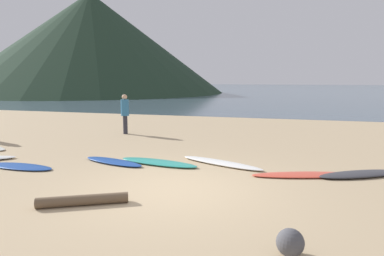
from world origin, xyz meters
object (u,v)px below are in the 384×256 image
at_px(surfboard_5, 221,163).
at_px(driftwood_log, 83,200).
at_px(surfboard_3, 113,162).
at_px(surfboard_6, 306,175).
at_px(surfboard_2, 20,166).
at_px(surfboard_4, 158,162).
at_px(surfboard_7, 360,174).
at_px(person_0, 125,111).
at_px(beach_rock_near, 290,243).

height_order(surfboard_5, driftwood_log, driftwood_log).
bearing_deg(surfboard_3, surfboard_6, 17.26).
bearing_deg(surfboard_5, surfboard_2, -138.63).
distance_m(surfboard_2, surfboard_5, 5.18).
height_order(surfboard_3, surfboard_4, surfboard_4).
distance_m(surfboard_3, surfboard_7, 6.18).
distance_m(surfboard_2, surfboard_4, 3.52).
relative_size(surfboard_7, person_0, 1.33).
xyz_separation_m(surfboard_5, surfboard_7, (3.34, -0.16, 0.00)).
distance_m(surfboard_3, driftwood_log, 3.08).
relative_size(surfboard_4, person_0, 1.41).
bearing_deg(surfboard_4, surfboard_3, -159.24).
xyz_separation_m(surfboard_2, surfboard_3, (2.05, 1.09, 0.01)).
xyz_separation_m(surfboard_2, surfboard_5, (4.87, 1.74, 0.01)).
bearing_deg(surfboard_4, surfboard_2, -148.20).
bearing_deg(surfboard_7, surfboard_6, 167.40).
relative_size(surfboard_4, surfboard_7, 1.07).
height_order(surfboard_2, surfboard_6, surfboard_2).
bearing_deg(surfboard_5, surfboard_4, -144.19).
height_order(surfboard_2, surfboard_5, surfboard_5).
relative_size(surfboard_6, surfboard_7, 1.18).
xyz_separation_m(surfboard_3, surfboard_7, (6.16, 0.48, 0.01)).
bearing_deg(surfboard_5, driftwood_log, -95.50).
height_order(surfboard_7, person_0, person_0).
height_order(surfboard_3, surfboard_7, surfboard_7).
distance_m(surfboard_3, surfboard_5, 2.89).
height_order(surfboard_4, surfboard_7, surfboard_7).
distance_m(person_0, driftwood_log, 8.01).
relative_size(surfboard_3, driftwood_log, 1.22).
height_order(surfboard_3, person_0, person_0).
xyz_separation_m(surfboard_3, surfboard_6, (4.93, 0.12, -0.01)).
relative_size(surfboard_2, person_0, 1.18).
height_order(surfboard_7, driftwood_log, driftwood_log).
height_order(person_0, beach_rock_near, person_0).
bearing_deg(surfboard_2, surfboard_5, 21.59).
height_order(surfboard_5, person_0, person_0).
bearing_deg(surfboard_2, beach_rock_near, -19.74).
distance_m(surfboard_5, surfboard_6, 2.18).
relative_size(surfboard_5, surfboard_6, 0.98).
bearing_deg(surfboard_4, driftwood_log, -84.30).
bearing_deg(person_0, beach_rock_near, 21.72).
distance_m(surfboard_7, person_0, 9.07).
bearing_deg(driftwood_log, surfboard_6, 37.55).
bearing_deg(surfboard_3, surfboard_2, -136.07).
relative_size(surfboard_5, beach_rock_near, 6.81).
relative_size(surfboard_6, beach_rock_near, 6.97).
distance_m(surfboard_4, beach_rock_near, 5.22).
bearing_deg(surfboard_2, surfboard_4, 24.23).
height_order(surfboard_3, driftwood_log, driftwood_log).
xyz_separation_m(surfboard_7, driftwood_log, (-5.18, -3.40, 0.05)).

